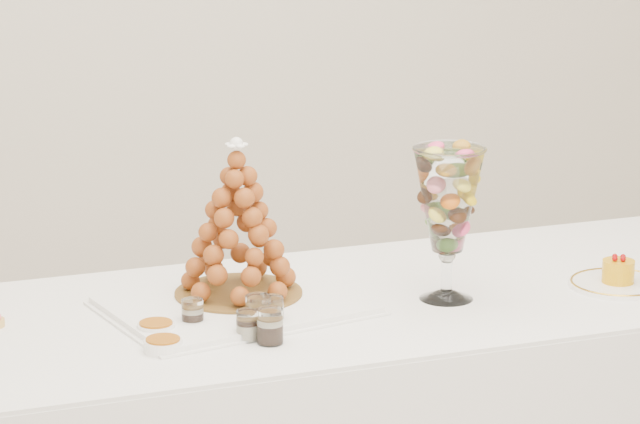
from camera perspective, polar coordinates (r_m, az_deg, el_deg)
name	(u,v)px	position (r m, az deg, el deg)	size (l,w,h in m)	color
lace_tray	(235,306)	(3.44, -3.20, -3.54)	(0.54, 0.41, 0.02)	white
macaron_vase	(448,202)	(3.46, 4.85, 0.37)	(0.16, 0.16, 0.36)	white
cake_plate	(617,284)	(3.66, 11.12, -2.68)	(0.23, 0.23, 0.01)	white
verrine_a	(193,314)	(3.32, -4.82, -3.84)	(0.05, 0.05, 0.07)	white
verrine_b	(258,312)	(3.30, -2.34, -3.80)	(0.06, 0.06, 0.08)	white
verrine_c	(272,312)	(3.31, -1.82, -3.78)	(0.05, 0.05, 0.07)	white
verrine_d	(248,325)	(3.23, -2.75, -4.29)	(0.05, 0.05, 0.07)	white
verrine_e	(270,326)	(3.21, -1.90, -4.32)	(0.06, 0.06, 0.08)	white
ramekin_back	(156,329)	(3.29, -6.19, -4.41)	(0.08, 0.08, 0.03)	white
ramekin_front	(163,346)	(3.19, -5.93, -5.03)	(0.08, 0.08, 0.03)	white
croquembouche	(237,219)	(3.44, -3.13, -0.27)	(0.29, 0.29, 0.37)	brown
mousse_cake	(618,271)	(3.65, 11.17, -2.19)	(0.08, 0.08, 0.07)	#E19C0A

